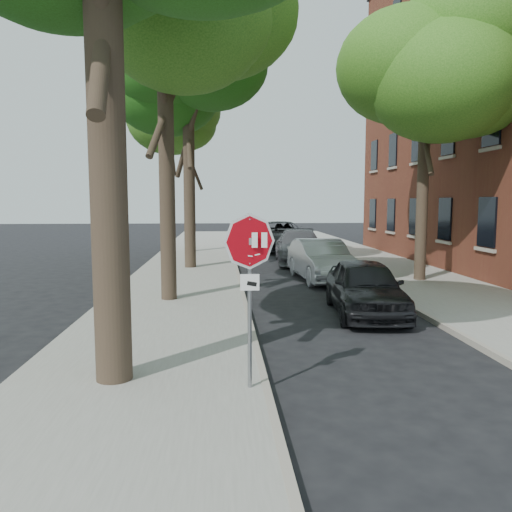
# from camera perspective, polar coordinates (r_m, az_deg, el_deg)

# --- Properties ---
(ground) EXTENTS (120.00, 120.00, 0.00)m
(ground) POSITION_cam_1_polar(r_m,az_deg,el_deg) (7.86, 4.57, -15.38)
(ground) COLOR black
(ground) RESTS_ON ground
(sidewalk_left) EXTENTS (4.00, 55.00, 0.12)m
(sidewalk_left) POSITION_cam_1_polar(r_m,az_deg,el_deg) (19.48, -8.13, -2.19)
(sidewalk_left) COLOR gray
(sidewalk_left) RESTS_ON ground
(sidewalk_right) EXTENTS (4.00, 55.00, 0.12)m
(sidewalk_right) POSITION_cam_1_polar(r_m,az_deg,el_deg) (20.69, 16.07, -1.88)
(sidewalk_right) COLOR gray
(sidewalk_right) RESTS_ON ground
(curb_left) EXTENTS (0.12, 55.00, 0.13)m
(curb_left) POSITION_cam_1_polar(r_m,az_deg,el_deg) (19.44, -2.09, -2.13)
(curb_left) COLOR #9E9384
(curb_left) RESTS_ON ground
(curb_right) EXTENTS (0.12, 55.00, 0.13)m
(curb_right) POSITION_cam_1_polar(r_m,az_deg,el_deg) (20.08, 10.57, -1.96)
(curb_right) COLOR #9E9384
(curb_right) RESTS_ON ground
(stop_sign) EXTENTS (0.76, 0.34, 2.61)m
(stop_sign) POSITION_cam_1_polar(r_m,az_deg,el_deg) (7.27, -0.73, -1.23)
(stop_sign) COLOR gray
(stop_sign) RESTS_ON sidewalk_left
(tree_mid_a) EXTENTS (5.59, 5.19, 9.84)m
(tree_mid_a) POSITION_cam_1_polar(r_m,az_deg,el_deg) (15.17, -10.52, 24.24)
(tree_mid_a) COLOR black
(tree_mid_a) RESTS_ON sidewalk_left
(tree_mid_b) EXTENTS (5.88, 5.46, 10.36)m
(tree_mid_b) POSITION_cam_1_polar(r_m,az_deg,el_deg) (21.98, -7.85, 19.60)
(tree_mid_b) COLOR black
(tree_mid_b) RESTS_ON sidewalk_left
(tree_far) EXTENTS (5.29, 4.91, 9.33)m
(tree_far) POSITION_cam_1_polar(r_m,az_deg,el_deg) (28.70, -7.52, 14.84)
(tree_far) COLOR black
(tree_far) RESTS_ON sidewalk_left
(tree_right) EXTENTS (5.29, 4.91, 9.33)m
(tree_right) POSITION_cam_1_polar(r_m,az_deg,el_deg) (19.22, 18.73, 18.91)
(tree_right) COLOR black
(tree_right) RESTS_ON sidewalk_right
(car_a) EXTENTS (2.04, 4.32, 1.43)m
(car_a) POSITION_cam_1_polar(r_m,az_deg,el_deg) (13.09, 12.36, -3.49)
(car_a) COLOR black
(car_a) RESTS_ON ground
(car_b) EXTENTS (1.92, 4.69, 1.51)m
(car_b) POSITION_cam_1_polar(r_m,az_deg,el_deg) (18.44, 7.41, -0.47)
(car_b) COLOR #A8A9B1
(car_b) RESTS_ON ground
(car_c) EXTENTS (2.58, 5.54, 1.57)m
(car_c) POSITION_cam_1_polar(r_m,az_deg,el_deg) (23.62, 4.97, 1.09)
(car_c) COLOR #515055
(car_c) RESTS_ON ground
(car_d) EXTENTS (3.27, 6.37, 1.72)m
(car_d) POSITION_cam_1_polar(r_m,az_deg,el_deg) (29.61, 2.85, 2.29)
(car_d) COLOR black
(car_d) RESTS_ON ground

